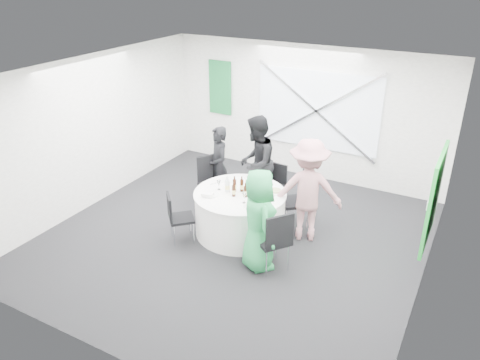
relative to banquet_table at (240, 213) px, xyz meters
The scene contains 43 objects.
floor 0.43m from the banquet_table, 90.00° to the right, with size 6.00×6.00×0.00m, color black.
ceiling 2.43m from the banquet_table, 90.00° to the right, with size 6.00×6.00×0.00m, color silver.
wall_back 2.98m from the banquet_table, 90.00° to the left, with size 6.00×6.00×0.00m, color silver.
wall_front 3.36m from the banquet_table, 90.00° to the right, with size 6.00×6.00×0.00m, color silver.
wall_left 3.17m from the banquet_table, behind, with size 6.00×6.00×0.00m, color silver.
wall_right 3.17m from the banquet_table, ahead, with size 6.00×6.00×0.00m, color silver.
window_panel 2.99m from the banquet_table, 83.80° to the left, with size 2.60×0.03×1.60m, color silver.
window_brace_a 2.96m from the banquet_table, 83.71° to the left, with size 0.05×0.05×3.16m, color silver.
window_brace_b 2.96m from the banquet_table, 83.71° to the left, with size 0.05×0.05×3.16m, color silver.
green_banner 3.65m from the banquet_table, 126.03° to the left, with size 0.55×0.04×1.20m, color #125D27.
green_sign 3.08m from the banquet_table, ahead, with size 0.05×1.20×1.40m, color #1A942E.
banquet_table is the anchor object (origin of this frame).
chair_back 1.22m from the banquet_table, 84.80° to the left, with size 0.41×0.41×0.82m.
chair_back_left 1.09m from the banquet_table, 148.47° to the left, with size 0.64×0.64×1.02m.
chair_back_right 1.08m from the banquet_table, 39.63° to the left, with size 0.65×0.65×1.02m.
chair_front_right 1.26m from the banquet_table, 36.79° to the right, with size 0.65×0.65×1.02m.
chair_front_left 1.09m from the banquet_table, 136.46° to the right, with size 0.56×0.55×0.86m.
person_man_back_left 1.23m from the banquet_table, 138.64° to the left, with size 0.56×0.37×1.54m, color black.
person_man_back 1.14m from the banquet_table, 101.35° to the left, with size 0.87×0.48×1.79m, color black.
person_woman_pink 1.23m from the banquet_table, 20.91° to the left, with size 1.14×0.53×1.77m, color #BA7881.
person_woman_green 1.09m from the banquet_table, 45.59° to the right, with size 0.78×0.51×1.60m, color green.
plate_back 0.71m from the banquet_table, 97.41° to the left, with size 0.25×0.25×0.01m.
plate_back_left 0.67m from the banquet_table, 144.03° to the left, with size 0.27×0.27×0.01m.
plate_back_right 0.72m from the banquet_table, 32.15° to the left, with size 0.29×0.29×0.04m.
plate_front_right 0.64m from the banquet_table, 40.39° to the right, with size 0.25×0.25×0.04m.
plate_front_left 0.63m from the banquet_table, 143.63° to the right, with size 0.27×0.27×0.01m.
napkin 0.69m from the banquet_table, 137.50° to the right, with size 0.19×0.12×0.05m, color white.
beer_bottle_a 0.50m from the banquet_table, behind, with size 0.06×0.06×0.27m.
beer_bottle_b 0.49m from the banquet_table, 94.42° to the left, with size 0.06×0.06×0.27m.
beer_bottle_c 0.50m from the banquet_table, 27.44° to the right, with size 0.06×0.06×0.25m.
beer_bottle_d 0.50m from the banquet_table, 103.81° to the right, with size 0.06×0.06×0.25m.
green_water_bottle 0.52m from the banquet_table, 15.28° to the left, with size 0.08×0.08×0.31m.
clear_water_bottle 0.53m from the banquet_table, 165.65° to the right, with size 0.08×0.08×0.28m.
wine_glass_a 0.62m from the banquet_table, 10.50° to the left, with size 0.07×0.07×0.17m.
wine_glass_b 0.62m from the banquet_table, 50.62° to the right, with size 0.07×0.07×0.17m.
wine_glass_c 0.63m from the banquet_table, behind, with size 0.07×0.07×0.17m.
wine_glass_d 0.61m from the banquet_table, 92.24° to the left, with size 0.07×0.07×0.17m.
fork_a 0.69m from the banquet_table, 135.21° to the left, with size 0.01×0.15×0.01m, color silver.
knife_a 0.69m from the banquet_table, 169.81° to the left, with size 0.01×0.15×0.01m, color silver.
fork_b 0.69m from the banquet_table, 12.11° to the left, with size 0.01×0.15×0.01m, color silver.
knife_b 0.69m from the banquet_table, 47.07° to the left, with size 0.01×0.15×0.01m, color silver.
fork_c 0.69m from the banquet_table, 67.47° to the left, with size 0.01×0.15×0.01m, color silver.
knife_c 0.69m from the banquet_table, 105.89° to the left, with size 0.01×0.15×0.01m, color silver.
Camera 1 is at (3.33, -5.93, 4.28)m, focal length 35.00 mm.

